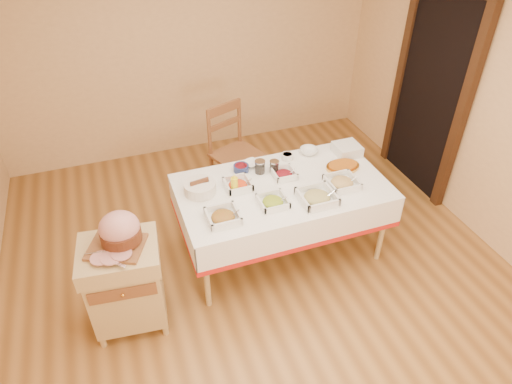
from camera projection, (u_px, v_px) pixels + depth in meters
room_shell at (263, 157)px, 3.34m from camera, size 5.00×5.00×5.00m
doorway at (431, 90)px, 4.73m from camera, size 0.09×1.10×2.20m
dining_table at (282, 200)px, 4.06m from camera, size 1.82×1.02×0.76m
butcher_cart at (125, 282)px, 3.47m from camera, size 0.62×0.54×0.81m
dining_chair at (234, 152)px, 4.84m from camera, size 0.60×0.59×1.04m
ham_on_board at (119, 232)px, 3.23m from camera, size 0.41×0.39×0.27m
serving_dish_a at (223, 217)px, 3.58m from camera, size 0.26×0.25×0.11m
serving_dish_b at (273, 202)px, 3.74m from camera, size 0.23×0.23×0.09m
serving_dish_c at (317, 197)px, 3.77m from camera, size 0.29×0.29×0.12m
serving_dish_d at (342, 182)px, 3.95m from camera, size 0.26×0.26×0.10m
serving_dish_e at (238, 185)px, 3.92m from camera, size 0.23×0.22×0.11m
serving_dish_f at (284, 174)px, 4.06m from camera, size 0.21×0.20×0.09m
small_bowl_left at (196, 182)px, 3.96m from camera, size 0.12×0.12×0.06m
small_bowl_mid at (241, 168)px, 4.13m from camera, size 0.14×0.14×0.06m
small_bowl_right at (287, 156)px, 4.30m from camera, size 0.11×0.11×0.05m
bowl_white_imported at (252, 164)px, 4.22m from camera, size 0.19×0.19×0.04m
bowl_small_imported at (309, 151)px, 4.38m from camera, size 0.20×0.20×0.05m
preserve_jar_left at (260, 167)px, 4.10m from camera, size 0.10×0.10×0.12m
preserve_jar_right at (274, 167)px, 4.11m from camera, size 0.09×0.09×0.11m
mustard_bottle at (234, 185)px, 3.84m from camera, size 0.06×0.06×0.19m
bread_basket at (200, 188)px, 3.86m from camera, size 0.27×0.27×0.12m
plate_stack at (347, 149)px, 4.36m from camera, size 0.23×0.23×0.10m
brass_platter at (343, 166)px, 4.18m from camera, size 0.32×0.23×0.04m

